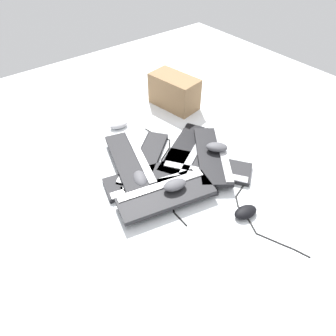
% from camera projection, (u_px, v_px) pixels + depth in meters
% --- Properties ---
extents(ground_plane, '(3.20, 3.20, 0.00)m').
position_uv_depth(ground_plane, '(179.00, 172.00, 1.52)').
color(ground_plane, silver).
extents(keyboard_0, '(0.46, 0.26, 0.03)m').
position_uv_depth(keyboard_0, '(150.00, 178.00, 1.47)').
color(keyboard_0, black).
rests_on(keyboard_0, ground).
extents(keyboard_1, '(0.46, 0.31, 0.03)m').
position_uv_depth(keyboard_1, '(169.00, 190.00, 1.41)').
color(keyboard_1, black).
rests_on(keyboard_1, ground).
extents(keyboard_2, '(0.38, 0.45, 0.03)m').
position_uv_depth(keyboard_2, '(207.00, 167.00, 1.53)').
color(keyboard_2, '#232326').
rests_on(keyboard_2, ground).
extents(keyboard_3, '(0.46, 0.34, 0.03)m').
position_uv_depth(keyboard_3, '(186.00, 149.00, 1.63)').
color(keyboard_3, black).
rests_on(keyboard_3, ground).
extents(keyboard_4, '(0.44, 0.39, 0.03)m').
position_uv_depth(keyboard_4, '(144.00, 158.00, 1.57)').
color(keyboard_4, black).
rests_on(keyboard_4, ground).
extents(keyboard_5, '(0.38, 0.44, 0.03)m').
position_uv_depth(keyboard_5, '(213.00, 155.00, 1.55)').
color(keyboard_5, black).
rests_on(keyboard_5, keyboard_2).
extents(keyboard_6, '(0.46, 0.25, 0.03)m').
position_uv_depth(keyboard_6, '(166.00, 195.00, 1.35)').
color(keyboard_6, '#232326').
rests_on(keyboard_6, keyboard_1).
extents(keyboard_7, '(0.27, 0.46, 0.03)m').
position_uv_depth(keyboard_7, '(130.00, 160.00, 1.52)').
color(keyboard_7, black).
rests_on(keyboard_7, keyboard_4).
extents(mouse_0, '(0.12, 0.09, 0.04)m').
position_uv_depth(mouse_0, '(175.00, 185.00, 1.35)').
color(mouse_0, '#4C4C51').
rests_on(mouse_0, keyboard_6).
extents(mouse_1, '(0.10, 0.13, 0.04)m').
position_uv_depth(mouse_1, '(140.00, 179.00, 1.41)').
color(mouse_1, '#4C4C51').
rests_on(mouse_1, keyboard_0).
extents(mouse_2, '(0.12, 0.08, 0.04)m').
position_uv_depth(mouse_2, '(246.00, 212.00, 1.31)').
color(mouse_2, black).
rests_on(mouse_2, ground).
extents(mouse_3, '(0.13, 0.12, 0.04)m').
position_uv_depth(mouse_3, '(217.00, 147.00, 1.54)').
color(mouse_3, '#4C4C51').
rests_on(mouse_3, keyboard_5).
extents(mouse_4, '(0.12, 0.09, 0.04)m').
position_uv_depth(mouse_4, '(119.00, 125.00, 1.78)').
color(mouse_4, '#B7B7BC').
rests_on(mouse_4, ground).
extents(cable_0, '(0.19, 0.43, 0.01)m').
position_uv_depth(cable_0, '(258.00, 220.00, 1.30)').
color(cable_0, black).
rests_on(cable_0, ground).
extents(cable_1, '(0.32, 0.69, 0.01)m').
position_uv_depth(cable_1, '(166.00, 167.00, 1.54)').
color(cable_1, black).
rests_on(cable_1, ground).
extents(cardboard_box, '(0.21, 0.33, 0.20)m').
position_uv_depth(cardboard_box, '(174.00, 92.00, 1.90)').
color(cardboard_box, olive).
rests_on(cardboard_box, ground).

